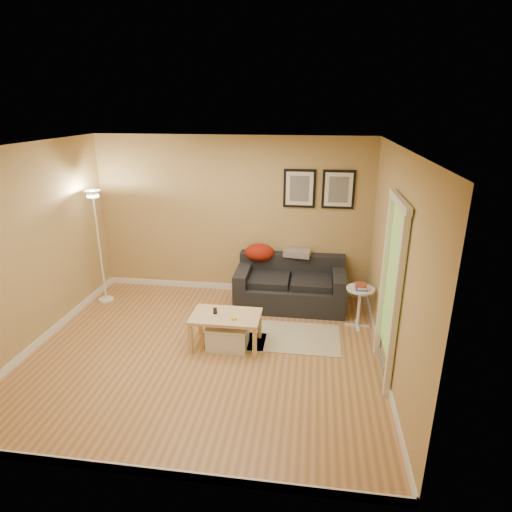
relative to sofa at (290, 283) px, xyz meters
name	(u,v)px	position (x,y,z in m)	size (l,w,h in m)	color
floor	(205,351)	(-1.00, -1.53, -0.38)	(4.50, 4.50, 0.00)	tan
ceiling	(196,147)	(-1.00, -1.53, 2.23)	(4.50, 4.50, 0.00)	white
wall_back	(232,217)	(-1.00, 0.47, 0.92)	(4.50, 4.50, 0.00)	tan
wall_front	(133,346)	(-1.00, -3.53, 0.92)	(4.50, 4.50, 0.00)	tan
wall_left	(29,250)	(-3.25, -1.53, 0.92)	(4.00, 4.00, 0.00)	tan
wall_right	(394,267)	(1.25, -1.53, 0.92)	(4.00, 4.00, 0.00)	tan
baseboard_back	(234,287)	(-1.00, 0.46, -0.33)	(4.50, 0.02, 0.10)	white
baseboard_front	(148,471)	(-1.00, -3.52, -0.33)	(4.50, 0.02, 0.10)	white
baseboard_left	(46,336)	(-3.24, -1.53, -0.33)	(0.02, 4.00, 0.10)	white
baseboard_right	(382,362)	(1.24, -1.53, -0.33)	(0.02, 4.00, 0.10)	white
sofa	(290,283)	(0.00, 0.00, 0.00)	(1.70, 0.90, 0.75)	black
red_throw	(259,252)	(-0.53, 0.27, 0.40)	(0.48, 0.36, 0.28)	maroon
plaid_throw	(297,253)	(0.08, 0.31, 0.41)	(0.42, 0.26, 0.10)	tan
framed_print_left	(299,188)	(0.08, 0.45, 1.43)	(0.50, 0.04, 0.60)	black
framed_print_right	(338,189)	(0.68, 0.45, 1.43)	(0.50, 0.04, 0.60)	black
area_rug	(294,337)	(0.13, -1.02, -0.37)	(1.25, 0.85, 0.01)	beige
green_runner	(239,341)	(-0.61, -1.23, -0.37)	(0.70, 0.50, 0.01)	#668C4C
coffee_table	(226,330)	(-0.76, -1.34, -0.15)	(0.90, 0.55, 0.45)	#E7BE8D
remote_control	(215,311)	(-0.92, -1.26, 0.09)	(0.05, 0.16, 0.02)	black
tape_roll	(234,318)	(-0.63, -1.45, 0.09)	(0.07, 0.07, 0.03)	yellow
storage_bin	(228,336)	(-0.73, -1.38, -0.21)	(0.54, 0.39, 0.33)	white
side_table	(359,308)	(1.02, -0.58, -0.07)	(0.40, 0.40, 0.61)	white
book_stack	(361,286)	(1.02, -0.58, 0.26)	(0.16, 0.22, 0.07)	#35499F
floor_lamp	(100,250)	(-3.00, -0.25, 0.49)	(0.24, 0.24, 1.83)	white
doorway	(389,295)	(1.20, -1.68, 0.65)	(0.12, 1.01, 2.13)	white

